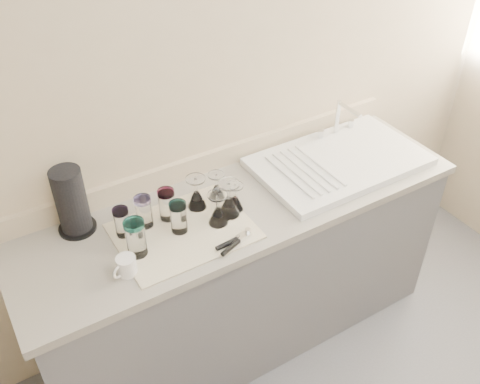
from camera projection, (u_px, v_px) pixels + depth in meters
counter_unit at (242, 272)px, 2.65m from camera, size 2.06×0.62×0.90m
sink_unit at (339, 161)px, 2.59m from camera, size 0.82×0.50×0.22m
dish_towel at (184, 231)px, 2.21m from camera, size 0.55×0.42×0.01m
tumbler_teal at (122, 222)px, 2.15m from camera, size 0.06×0.06×0.13m
tumbler_cyan at (144, 211)px, 2.19m from camera, size 0.07×0.07×0.14m
tumbler_purple at (167, 204)px, 2.22m from camera, size 0.07×0.07×0.14m
tumbler_magenta at (136, 238)px, 2.05m from camera, size 0.08×0.08×0.16m
tumbler_lavender at (179, 217)px, 2.16m from camera, size 0.07×0.07×0.14m
goblet_back_left at (197, 197)px, 2.30m from camera, size 0.08×0.08×0.15m
goblet_back_right at (217, 190)px, 2.35m from camera, size 0.07×0.07×0.13m
goblet_front_left at (218, 213)px, 2.21m from camera, size 0.08×0.08×0.15m
goblet_front_right at (229, 204)px, 2.26m from camera, size 0.09×0.09×0.16m
goblet_extra at (235, 201)px, 2.29m from camera, size 0.07×0.07×0.13m
can_opener at (235, 242)px, 2.13m from camera, size 0.17×0.08×0.02m
white_mug at (126, 266)px, 2.00m from camera, size 0.11×0.10×0.08m
paper_towel_roll at (71, 202)px, 2.14m from camera, size 0.16×0.16×0.29m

